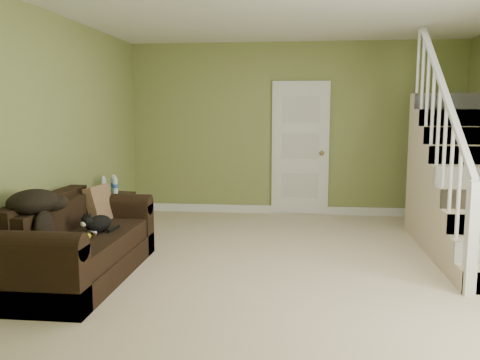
% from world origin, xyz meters
% --- Properties ---
extents(floor, '(5.00, 5.50, 0.01)m').
position_xyz_m(floor, '(0.00, 0.00, 0.00)').
color(floor, '#CBB292').
rests_on(floor, ground).
extents(ceiling, '(5.00, 5.50, 0.01)m').
position_xyz_m(ceiling, '(0.00, 0.00, 2.60)').
color(ceiling, white).
rests_on(ceiling, wall_back).
extents(wall_back, '(5.00, 0.04, 2.60)m').
position_xyz_m(wall_back, '(0.00, 2.75, 1.30)').
color(wall_back, olive).
rests_on(wall_back, floor).
extents(wall_front, '(5.00, 0.04, 2.60)m').
position_xyz_m(wall_front, '(0.00, -2.75, 1.30)').
color(wall_front, olive).
rests_on(wall_front, floor).
extents(wall_left, '(0.04, 5.50, 2.60)m').
position_xyz_m(wall_left, '(-2.50, 0.00, 1.30)').
color(wall_left, olive).
rests_on(wall_left, floor).
extents(baseboard_back, '(5.00, 0.04, 0.12)m').
position_xyz_m(baseboard_back, '(0.00, 2.72, 0.06)').
color(baseboard_back, white).
rests_on(baseboard_back, floor).
extents(baseboard_left, '(0.04, 5.50, 0.12)m').
position_xyz_m(baseboard_left, '(-2.47, 0.00, 0.06)').
color(baseboard_left, white).
rests_on(baseboard_left, floor).
extents(door, '(0.86, 0.12, 2.02)m').
position_xyz_m(door, '(0.10, 2.71, 1.01)').
color(door, white).
rests_on(door, floor).
extents(staircase, '(1.00, 2.51, 2.82)m').
position_xyz_m(staircase, '(1.99, 0.97, 0.64)').
color(staircase, '#CBB292').
rests_on(staircase, floor).
extents(sofa, '(0.86, 1.98, 0.78)m').
position_xyz_m(sofa, '(-2.01, -0.56, 0.30)').
color(sofa, black).
rests_on(sofa, floor).
extents(side_table, '(0.52, 0.52, 0.77)m').
position_xyz_m(side_table, '(-2.28, 1.07, 0.28)').
color(side_table, black).
rests_on(side_table, floor).
extents(cat, '(0.27, 0.47, 0.22)m').
position_xyz_m(cat, '(-1.83, -0.46, 0.51)').
color(cat, black).
rests_on(cat, sofa).
extents(banana, '(0.06, 0.21, 0.06)m').
position_xyz_m(banana, '(-1.82, -0.76, 0.45)').
color(banana, '#FFF61C').
rests_on(banana, sofa).
extents(throw_pillow, '(0.23, 0.42, 0.41)m').
position_xyz_m(throw_pillow, '(-2.03, 0.11, 0.59)').
color(throw_pillow, '#472A1C').
rests_on(throw_pillow, sofa).
extents(throw_blanket, '(0.47, 0.58, 0.21)m').
position_xyz_m(throw_blanket, '(-2.19, -0.98, 0.81)').
color(throw_blanket, black).
rests_on(throw_blanket, sofa).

